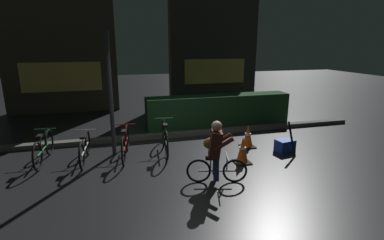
{
  "coord_description": "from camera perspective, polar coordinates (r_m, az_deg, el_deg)",
  "views": [
    {
      "loc": [
        -1.54,
        -5.8,
        2.65
      ],
      "look_at": [
        0.2,
        0.6,
        0.9
      ],
      "focal_mm": 27.37,
      "sensor_mm": 36.0,
      "label": 1
    }
  ],
  "objects": [
    {
      "name": "ground_plane",
      "position": [
        6.56,
        -0.31,
        -9.05
      ],
      "size": [
        40.0,
        40.0,
        0.0
      ],
      "primitive_type": "plane",
      "color": "black"
    },
    {
      "name": "sidewalk_curb",
      "position": [
        8.54,
        -4.12,
        -2.9
      ],
      "size": [
        12.0,
        0.24,
        0.12
      ],
      "primitive_type": "cube",
      "color": "#56544F",
      "rests_on": "ground"
    },
    {
      "name": "hedge_row",
      "position": [
        9.74,
        5.23,
        1.96
      ],
      "size": [
        4.8,
        0.7,
        0.99
      ],
      "primitive_type": "cube",
      "color": "#214723",
      "rests_on": "ground"
    },
    {
      "name": "storefront_left",
      "position": [
        12.44,
        -24.24,
        11.25
      ],
      "size": [
        4.11,
        0.54,
        4.33
      ],
      "color": "#42382D",
      "rests_on": "ground"
    },
    {
      "name": "storefront_right",
      "position": [
        13.77,
        4.22,
        14.07
      ],
      "size": [
        4.08,
        0.54,
        5.0
      ],
      "color": "#383330",
      "rests_on": "ground"
    },
    {
      "name": "street_post",
      "position": [
        7.09,
        -15.6,
        4.66
      ],
      "size": [
        0.1,
        0.1,
        2.94
      ],
      "primitive_type": "cylinder",
      "color": "#2D2D33",
      "rests_on": "ground"
    },
    {
      "name": "parked_bike_leftmost",
      "position": [
        7.49,
        -26.94,
        -4.91
      ],
      "size": [
        0.46,
        1.57,
        0.73
      ],
      "rotation": [
        0.0,
        0.0,
        1.5
      ],
      "color": "black",
      "rests_on": "ground"
    },
    {
      "name": "parked_bike_left_mid",
      "position": [
        7.15,
        -20.15,
        -5.19
      ],
      "size": [
        0.46,
        1.5,
        0.69
      ],
      "rotation": [
        0.0,
        0.0,
        1.5
      ],
      "color": "black",
      "rests_on": "ground"
    },
    {
      "name": "parked_bike_center_left",
      "position": [
        7.13,
        -12.85,
        -4.48
      ],
      "size": [
        0.46,
        1.62,
        0.75
      ],
      "rotation": [
        0.0,
        0.0,
        1.43
      ],
      "color": "black",
      "rests_on": "ground"
    },
    {
      "name": "parked_bike_center_right",
      "position": [
        7.32,
        -5.26,
        -3.46
      ],
      "size": [
        0.46,
        1.74,
        0.8
      ],
      "rotation": [
        0.0,
        0.0,
        1.46
      ],
      "color": "black",
      "rests_on": "ground"
    },
    {
      "name": "traffic_cone_near",
      "position": [
        6.74,
        9.82,
        -5.84
      ],
      "size": [
        0.36,
        0.36,
        0.62
      ],
      "color": "black",
      "rests_on": "ground"
    },
    {
      "name": "traffic_cone_far",
      "position": [
        7.77,
        10.84,
        -3.11
      ],
      "size": [
        0.36,
        0.36,
        0.62
      ],
      "color": "black",
      "rests_on": "ground"
    },
    {
      "name": "blue_crate",
      "position": [
        7.75,
        17.64,
        -4.75
      ],
      "size": [
        0.49,
        0.39,
        0.3
      ],
      "primitive_type": "cube",
      "rotation": [
        0.0,
        0.0,
        0.17
      ],
      "color": "#193DB7",
      "rests_on": "ground"
    },
    {
      "name": "cyclist",
      "position": [
        5.66,
        4.64,
        -6.19
      ],
      "size": [
        1.16,
        0.61,
        1.25
      ],
      "rotation": [
        0.0,
        0.0,
        -0.27
      ],
      "color": "black",
      "rests_on": "ground"
    },
    {
      "name": "closed_umbrella",
      "position": [
        7.48,
        18.85,
        -3.5
      ],
      "size": [
        0.1,
        0.36,
        0.81
      ],
      "primitive_type": "cylinder",
      "rotation": [
        0.0,
        0.37,
        1.71
      ],
      "color": "black",
      "rests_on": "ground"
    }
  ]
}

